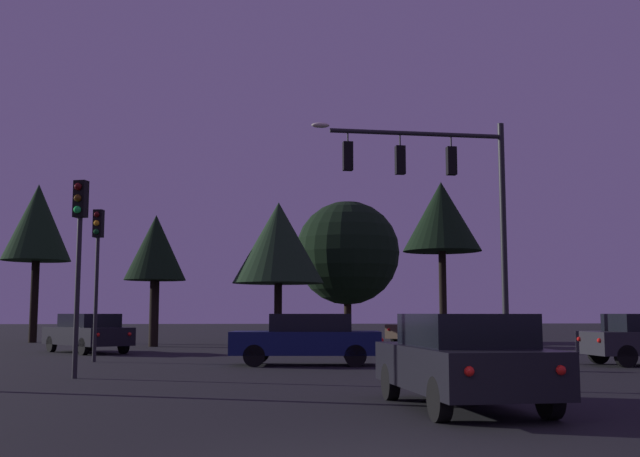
{
  "coord_description": "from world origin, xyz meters",
  "views": [
    {
      "loc": [
        -1.45,
        -7.36,
        1.52
      ],
      "look_at": [
        0.53,
        13.92,
        3.94
      ],
      "focal_mm": 42.42,
      "sensor_mm": 36.0,
      "label": 1
    }
  ],
  "objects": [
    {
      "name": "tree_right_cluster",
      "position": [
        -0.04,
        30.13,
        5.03
      ],
      "size": [
        4.55,
        4.55,
        7.08
      ],
      "color": "black",
      "rests_on": "ground"
    },
    {
      "name": "tree_left_far",
      "position": [
        -12.88,
        34.26,
        6.36
      ],
      "size": [
        3.61,
        3.61,
        8.5
      ],
      "color": "black",
      "rests_on": "ground"
    },
    {
      "name": "tree_lot_edge",
      "position": [
        6.16,
        21.96,
        5.34
      ],
      "size": [
        3.12,
        3.12,
        6.78
      ],
      "color": "black",
      "rests_on": "ground"
    },
    {
      "name": "tree_behind_sign",
      "position": [
        -5.89,
        28.68,
        4.56
      ],
      "size": [
        2.88,
        2.88,
        6.18
      ],
      "color": "black",
      "rests_on": "ground"
    },
    {
      "name": "car_parked_lot",
      "position": [
        -7.76,
        23.21,
        0.8
      ],
      "size": [
        4.14,
        4.73,
        1.52
      ],
      "color": "black",
      "rests_on": "ground"
    },
    {
      "name": "traffic_light_corner_right",
      "position": [
        -5.56,
        11.2,
        3.34
      ],
      "size": [
        0.36,
        0.38,
        4.74
      ],
      "color": "#232326",
      "rests_on": "ground"
    },
    {
      "name": "traffic_light_corner_left",
      "position": [
        -6.36,
        17.47,
        3.43
      ],
      "size": [
        0.35,
        0.38,
        4.88
      ],
      "color": "#232326",
      "rests_on": "ground"
    },
    {
      "name": "ground_plane",
      "position": [
        0.0,
        24.5,
        0.0
      ],
      "size": [
        168.0,
        168.0,
        0.0
      ],
      "primitive_type": "plane",
      "color": "black",
      "rests_on": "ground"
    },
    {
      "name": "traffic_signal_mast_arm",
      "position": [
        4.68,
        15.66,
        5.39
      ],
      "size": [
        6.24,
        0.64,
        7.61
      ],
      "color": "#232326",
      "rests_on": "ground"
    },
    {
      "name": "tree_center_horizon",
      "position": [
        4.0,
        34.5,
        4.91
      ],
      "size": [
        5.81,
        5.81,
        7.82
      ],
      "color": "black",
      "rests_on": "ground"
    },
    {
      "name": "car_far_lane",
      "position": [
        7.32,
        30.02,
        0.79
      ],
      "size": [
        4.42,
        4.07,
        1.52
      ],
      "color": "#473828",
      "rests_on": "ground"
    },
    {
      "name": "car_nearside_lane",
      "position": [
        1.98,
        4.72,
        0.8
      ],
      "size": [
        2.13,
        4.42,
        1.52
      ],
      "color": "black",
      "rests_on": "ground"
    },
    {
      "name": "car_crossing_left",
      "position": [
        0.27,
        15.34,
        0.8
      ],
      "size": [
        4.62,
        2.22,
        1.52
      ],
      "color": "#0F1947",
      "rests_on": "ground"
    }
  ]
}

